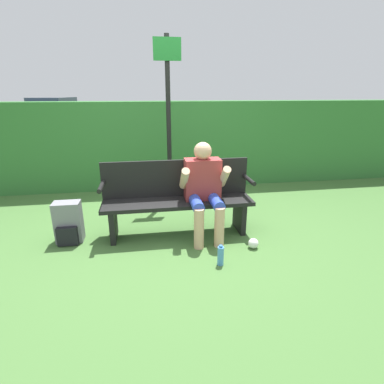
{
  "coord_description": "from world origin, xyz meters",
  "views": [
    {
      "loc": [
        -0.36,
        -3.28,
        1.66
      ],
      "look_at": [
        0.15,
        -0.1,
        0.56
      ],
      "focal_mm": 28.0,
      "sensor_mm": 36.0,
      "label": 1
    }
  ],
  "objects_px": {
    "signpost": "(168,109)",
    "parked_car": "(54,112)",
    "water_bottle": "(221,256)",
    "person_seated": "(204,186)",
    "backpack": "(68,223)",
    "park_bench": "(177,197)"
  },
  "relations": [
    {
      "from": "water_bottle",
      "to": "backpack",
      "type": "bearing_deg",
      "value": 154.6
    },
    {
      "from": "signpost",
      "to": "backpack",
      "type": "bearing_deg",
      "value": -135.11
    },
    {
      "from": "signpost",
      "to": "water_bottle",
      "type": "bearing_deg",
      "value": -81.1
    },
    {
      "from": "parked_car",
      "to": "signpost",
      "type": "bearing_deg",
      "value": -144.5
    },
    {
      "from": "backpack",
      "to": "signpost",
      "type": "bearing_deg",
      "value": 44.89
    },
    {
      "from": "park_bench",
      "to": "water_bottle",
      "type": "xyz_separation_m",
      "value": [
        0.34,
        -0.81,
        -0.35
      ]
    },
    {
      "from": "water_bottle",
      "to": "person_seated",
      "type": "bearing_deg",
      "value": 93.18
    },
    {
      "from": "backpack",
      "to": "signpost",
      "type": "distance_m",
      "value": 2.15
    },
    {
      "from": "water_bottle",
      "to": "signpost",
      "type": "bearing_deg",
      "value": 98.9
    },
    {
      "from": "signpost",
      "to": "person_seated",
      "type": "bearing_deg",
      "value": -78.22
    },
    {
      "from": "signpost",
      "to": "parked_car",
      "type": "bearing_deg",
      "value": 112.19
    },
    {
      "from": "person_seated",
      "to": "signpost",
      "type": "bearing_deg",
      "value": 101.78
    },
    {
      "from": "signpost",
      "to": "parked_car",
      "type": "relative_size",
      "value": 0.55
    },
    {
      "from": "backpack",
      "to": "parked_car",
      "type": "relative_size",
      "value": 0.11
    },
    {
      "from": "park_bench",
      "to": "backpack",
      "type": "height_order",
      "value": "park_bench"
    },
    {
      "from": "park_bench",
      "to": "water_bottle",
      "type": "height_order",
      "value": "park_bench"
    },
    {
      "from": "backpack",
      "to": "signpost",
      "type": "relative_size",
      "value": 0.2
    },
    {
      "from": "water_bottle",
      "to": "signpost",
      "type": "relative_size",
      "value": 0.09
    },
    {
      "from": "park_bench",
      "to": "person_seated",
      "type": "distance_m",
      "value": 0.36
    },
    {
      "from": "park_bench",
      "to": "person_seated",
      "type": "height_order",
      "value": "person_seated"
    },
    {
      "from": "backpack",
      "to": "water_bottle",
      "type": "distance_m",
      "value": 1.77
    },
    {
      "from": "person_seated",
      "to": "backpack",
      "type": "xyz_separation_m",
      "value": [
        -1.56,
        0.07,
        -0.39
      ]
    }
  ]
}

